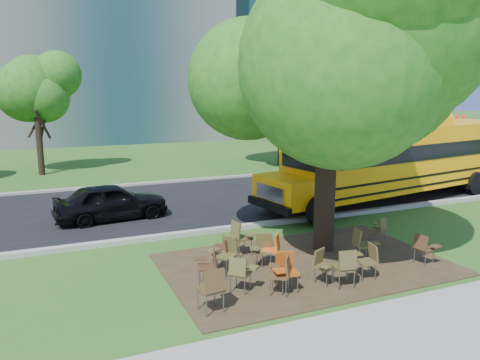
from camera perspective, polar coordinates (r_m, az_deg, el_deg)
name	(u,v)px	position (r m, az deg, el deg)	size (l,w,h in m)	color
ground	(261,264)	(12.07, 2.63, -10.18)	(160.00, 160.00, 0.00)	#2D581B
dirt_patch	(306,264)	(12.10, 8.02, -10.14)	(7.00, 4.50, 0.03)	#382819
asphalt_road	(183,203)	(18.34, -6.91, -2.80)	(80.00, 8.00, 0.04)	black
kerb_near	(220,229)	(14.66, -2.49, -6.04)	(80.00, 0.25, 0.14)	gray
kerb_far	(159,183)	(22.21, -9.89, -0.35)	(80.00, 0.25, 0.14)	gray
building_right	(308,17)	(56.74, 8.24, 19.06)	(30.00, 16.00, 25.00)	gray
bg_tree_2	(35,93)	(26.13, -23.67, 9.72)	(4.80, 4.80, 6.62)	black
bg_tree_3	(282,78)	(27.38, 5.15, 12.30)	(5.60, 5.60, 7.84)	black
bg_tree_4	(404,90)	(31.19, 19.32, 10.30)	(5.00, 5.00, 6.85)	black
main_tree	(330,44)	(12.59, 10.93, 15.95)	(7.20, 7.20, 9.10)	black
school_bus	(405,156)	(19.96, 19.42, 2.77)	(12.47, 4.49, 2.99)	#FFA008
chair_0	(213,285)	(9.37, -3.30, -12.67)	(0.64, 0.64, 0.96)	#4C351B
chair_1	(241,271)	(10.24, 0.08, -11.00)	(0.72, 0.57, 0.84)	brown
chair_2	(282,271)	(10.21, 5.16, -11.01)	(0.59, 0.74, 0.87)	#4C361B
chair_3	(286,268)	(10.37, 5.57, -10.60)	(0.63, 0.52, 0.88)	#A74611
chair_4	(346,264)	(10.75, 12.80, -9.94)	(0.66, 0.54, 0.91)	#4E4322
chair_5	(322,263)	(10.87, 10.02, -9.96)	(0.55, 0.64, 0.80)	brown
chair_6	(368,258)	(11.37, 15.29, -9.12)	(0.50, 0.62, 0.84)	brown
chair_7	(424,246)	(12.65, 21.54, -7.54)	(0.55, 0.55, 0.81)	#4D2F1B
chair_8	(209,263)	(10.62, -3.78, -10.10)	(0.54, 0.69, 0.87)	#442818
chair_9	(226,251)	(11.27, -1.73, -8.65)	(0.75, 0.61, 0.92)	brown
chair_10	(241,235)	(12.40, 0.08, -6.69)	(0.63, 0.64, 0.96)	brown
chair_11	(273,247)	(11.71, 3.99, -8.13)	(0.57, 0.73, 0.85)	#DA5F17
chair_12	(362,242)	(12.32, 14.63, -7.32)	(0.53, 0.68, 0.91)	brown
chair_13	(379,228)	(13.92, 16.63, -5.57)	(0.55, 0.64, 0.81)	#504522
chair_14	(224,250)	(11.57, -2.01, -8.49)	(0.55, 0.69, 0.81)	#462819
chair_15	(263,247)	(11.69, 2.82, -8.17)	(0.69, 0.54, 0.84)	brown
black_car	(111,202)	(16.37, -15.41, -2.57)	(1.50, 3.74, 1.27)	black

